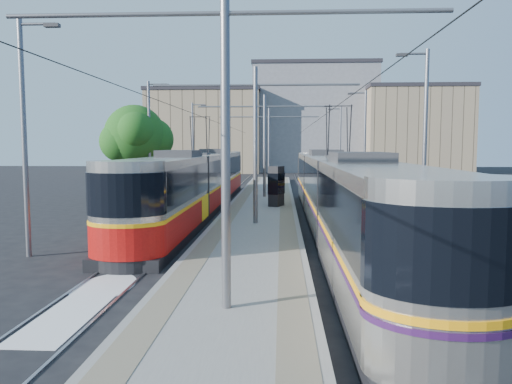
{
  "coord_description": "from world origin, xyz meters",
  "views": [
    {
      "loc": [
        1.18,
        -14.47,
        3.78
      ],
      "look_at": [
        -0.04,
        9.27,
        1.6
      ],
      "focal_mm": 35.0,
      "sensor_mm": 36.0,
      "label": 1
    }
  ],
  "objects": [
    {
      "name": "building_centre",
      "position": [
        6.0,
        64.0,
        8.01
      ],
      "size": [
        18.36,
        14.28,
        15.99
      ],
      "color": "gray",
      "rests_on": "ground"
    },
    {
      "name": "tram_left",
      "position": [
        -3.6,
        14.73,
        1.71
      ],
      "size": [
        2.43,
        30.15,
        5.5
      ],
      "color": "black",
      "rests_on": "ground"
    },
    {
      "name": "building_left",
      "position": [
        -10.0,
        60.0,
        6.03
      ],
      "size": [
        16.32,
        12.24,
        12.04
      ],
      "color": "gray",
      "rests_on": "ground"
    },
    {
      "name": "track_arrow",
      "position": [
        -3.6,
        -3.0,
        0.01
      ],
      "size": [
        1.2,
        5.0,
        0.01
      ],
      "primitive_type": "cube",
      "color": "silver",
      "rests_on": "ground"
    },
    {
      "name": "building_right",
      "position": [
        20.0,
        58.0,
        6.1
      ],
      "size": [
        14.28,
        10.2,
        12.18
      ],
      "color": "gray",
      "rests_on": "ground"
    },
    {
      "name": "tactile_strip_left",
      "position": [
        -1.45,
        17.0,
        0.3
      ],
      "size": [
        0.7,
        50.0,
        0.01
      ],
      "primitive_type": "cube",
      "color": "gray",
      "rests_on": "platform"
    },
    {
      "name": "shelter",
      "position": [
        0.88,
        14.55,
        1.53
      ],
      "size": [
        1.0,
        1.22,
        2.34
      ],
      "rotation": [
        0.0,
        0.0,
        -0.39
      ],
      "color": "black",
      "rests_on": "platform"
    },
    {
      "name": "catenary",
      "position": [
        0.0,
        14.15,
        4.52
      ],
      "size": [
        9.2,
        70.0,
        7.0
      ],
      "color": "slate",
      "rests_on": "platform"
    },
    {
      "name": "tram_right",
      "position": [
        3.6,
        7.23,
        1.86
      ],
      "size": [
        2.43,
        30.56,
        5.5
      ],
      "color": "black",
      "rests_on": "ground"
    },
    {
      "name": "tactile_strip_right",
      "position": [
        1.45,
        17.0,
        0.3
      ],
      "size": [
        0.7,
        50.0,
        0.01
      ],
      "primitive_type": "cube",
      "color": "gray",
      "rests_on": "platform"
    },
    {
      "name": "platform",
      "position": [
        0.0,
        17.0,
        0.15
      ],
      "size": [
        4.0,
        50.0,
        0.3
      ],
      "primitive_type": "cube",
      "color": "gray",
      "rests_on": "ground"
    },
    {
      "name": "rails",
      "position": [
        0.0,
        17.0,
        0.02
      ],
      "size": [
        8.71,
        70.0,
        0.03
      ],
      "color": "gray",
      "rests_on": "ground"
    },
    {
      "name": "tree",
      "position": [
        -8.49,
        19.17,
        4.45
      ],
      "size": [
        4.53,
        4.19,
        6.58
      ],
      "color": "#382314",
      "rests_on": "ground"
    },
    {
      "name": "street_lamps",
      "position": [
        -0.0,
        21.0,
        4.18
      ],
      "size": [
        15.18,
        38.22,
        8.0
      ],
      "color": "slate",
      "rests_on": "ground"
    },
    {
      "name": "ground",
      "position": [
        0.0,
        0.0,
        0.0
      ],
      "size": [
        160.0,
        160.0,
        0.0
      ],
      "primitive_type": "plane",
      "color": "black",
      "rests_on": "ground"
    }
  ]
}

